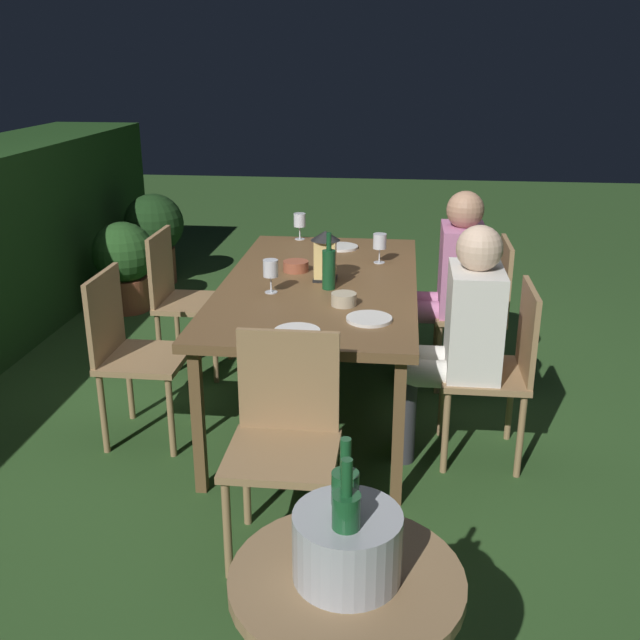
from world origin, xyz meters
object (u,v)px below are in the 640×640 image
at_px(person_in_pink, 449,279).
at_px(potted_plant_by_hedge, 124,262).
at_px(chair_side_right_b, 181,295).
at_px(lantern_centerpiece, 325,253).
at_px(green_bottle_on_table, 329,268).
at_px(bowl_bread, 344,299).
at_px(bowl_olives, 296,266).
at_px(chair_side_left_a, 499,365).
at_px(dining_table, 320,290).
at_px(wine_glass_a, 271,270).
at_px(chair_side_right_a, 131,348).
at_px(plate_a, 369,319).
at_px(person_in_cream, 459,333).
at_px(wine_glass_c, 300,221).
at_px(ice_bucket, 347,540).
at_px(wine_glass_b, 380,243).
at_px(chair_head_near, 285,435).
at_px(potted_plant_corner, 155,232).
at_px(chair_side_left_b, 482,306).
at_px(plate_c, 341,247).
at_px(plate_b, 297,332).

height_order(person_in_pink, potted_plant_by_hedge, person_in_pink).
xyz_separation_m(chair_side_right_b, lantern_centerpiece, (-0.42, -0.92, 0.40)).
relative_size(green_bottle_on_table, bowl_bread, 2.39).
bearing_deg(bowl_olives, chair_side_left_a, -119.67).
height_order(dining_table, chair_side_right_b, chair_side_right_b).
height_order(chair_side_right_b, wine_glass_a, wine_glass_a).
bearing_deg(lantern_centerpiece, chair_side_right_a, 115.89).
height_order(lantern_centerpiece, plate_a, lantern_centerpiece).
distance_m(person_in_cream, wine_glass_c, 1.64).
xyz_separation_m(chair_side_left_a, wine_glass_a, (0.20, 1.12, 0.37)).
xyz_separation_m(person_in_pink, chair_side_right_a, (-0.87, 1.60, -0.15)).
distance_m(chair_side_right_b, ice_bucket, 2.94).
height_order(person_in_pink, wine_glass_c, person_in_pink).
distance_m(green_bottle_on_table, plate_a, 0.51).
height_order(wine_glass_b, wine_glass_c, same).
relative_size(person_in_pink, plate_a, 5.55).
height_order(chair_head_near, chair_side_right_a, same).
distance_m(chair_side_left_a, wine_glass_b, 1.08).
relative_size(dining_table, person_in_pink, 1.67).
xyz_separation_m(person_in_pink, potted_plant_corner, (1.76, 2.36, -0.19)).
relative_size(wine_glass_c, bowl_olives, 1.21).
bearing_deg(person_in_cream, wine_glass_a, 77.60).
xyz_separation_m(person_in_cream, potted_plant_corner, (2.63, 2.36, -0.19)).
bearing_deg(person_in_cream, dining_table, 58.35).
distance_m(dining_table, wine_glass_b, 0.52).
height_order(person_in_cream, chair_side_left_b, person_in_cream).
distance_m(wine_glass_a, wine_glass_c, 1.12).
xyz_separation_m(chair_side_right_a, potted_plant_by_hedge, (1.91, 0.76, -0.10)).
bearing_deg(chair_side_right_b, wine_glass_b, -92.21).
xyz_separation_m(chair_side_right_a, bowl_bread, (0.05, -1.05, 0.28)).
relative_size(wine_glass_a, potted_plant_corner, 0.22).
distance_m(wine_glass_a, plate_c, 0.97).
relative_size(chair_head_near, plate_b, 4.34).
bearing_deg(chair_side_left_a, potted_plant_by_hedge, 53.28).
relative_size(lantern_centerpiece, ice_bucket, 0.77).
height_order(lantern_centerpiece, wine_glass_b, lantern_centerpiece).
distance_m(chair_side_left_b, plate_a, 1.21).
distance_m(plate_a, plate_b, 0.36).
bearing_deg(potted_plant_corner, plate_a, -145.02).
distance_m(green_bottle_on_table, potted_plant_corner, 2.92).
distance_m(wine_glass_b, plate_c, 0.41).
bearing_deg(wine_glass_c, chair_head_near, -173.71).
relative_size(chair_head_near, wine_glass_c, 5.15).
xyz_separation_m(wine_glass_a, wine_glass_b, (0.62, -0.52, 0.00)).
height_order(bowl_olives, bowl_bread, bowl_bread).
bearing_deg(wine_glass_a, bowl_olives, -9.75).
distance_m(chair_side_right_b, chair_side_right_a, 0.87).
bearing_deg(potted_plant_by_hedge, chair_side_left_a, -126.72).
height_order(chair_side_right_b, plate_a, chair_side_right_b).
xyz_separation_m(person_in_cream, chair_side_right_a, (-0.00, 1.60, -0.15)).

